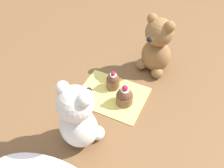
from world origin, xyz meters
The scene contains 6 objects.
ground_plane centered at (0.00, 0.00, 0.00)m, with size 4.00×4.00×0.00m, color brown.
knitted_placemat centered at (0.00, 0.00, 0.00)m, with size 0.22×0.17×0.01m, color #E0D166.
teddy_bear_cream centered at (0.01, 0.19, 0.10)m, with size 0.12×0.12×0.22m.
teddy_bear_tan centered at (-0.08, -0.19, 0.10)m, with size 0.13×0.12×0.21m.
cupcake_near_cream_bear centered at (-0.05, 0.01, 0.03)m, with size 0.05×0.05×0.07m.
cupcake_near_tan_bear centered at (0.01, -0.04, 0.03)m, with size 0.05×0.05×0.07m.
Camera 1 is at (-0.25, 0.52, 0.66)m, focal length 42.00 mm.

